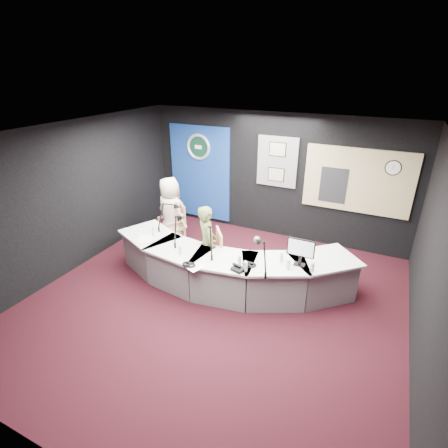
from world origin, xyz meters
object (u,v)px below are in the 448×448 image
at_px(armchair_left, 172,225).
at_px(person_woman, 207,243).
at_px(person_man, 171,213).
at_px(broadcast_desk, 225,267).
at_px(armchair_right, 208,254).

height_order(armchair_left, person_woman, person_woman).
relative_size(armchair_left, person_woman, 0.68).
bearing_deg(armchair_left, person_man, -146.94).
relative_size(broadcast_desk, armchair_left, 4.54).
bearing_deg(person_man, broadcast_desk, 170.52).
height_order(armchair_left, person_man, person_man).
bearing_deg(armchair_right, person_woman, 0.00).
bearing_deg(broadcast_desk, armchair_left, 152.81).
relative_size(armchair_left, person_man, 0.63).
bearing_deg(armchair_left, person_woman, 1.66).
xyz_separation_m(broadcast_desk, person_woman, (-0.40, 0.08, 0.36)).
xyz_separation_m(person_man, person_woman, (1.32, -0.81, -0.06)).
bearing_deg(person_woman, armchair_left, 16.62).
bearing_deg(armchair_left, armchair_right, 1.66).
xyz_separation_m(armchair_left, armchair_right, (1.32, -0.81, 0.01)).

